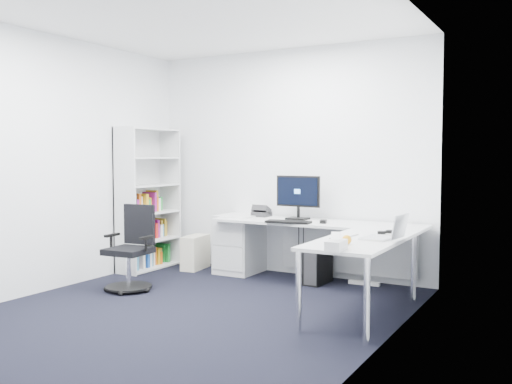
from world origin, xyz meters
The scene contains 21 objects.
ground centered at (0.00, 0.00, 0.00)m, with size 4.20×4.20×0.00m, color black.
ceiling centered at (0.00, 0.00, 2.70)m, with size 4.20×4.20×0.00m, color white.
wall_back centered at (0.00, 2.10, 1.35)m, with size 3.60×0.02×2.70m, color white.
wall_left centered at (-1.80, 0.00, 1.35)m, with size 0.02×4.20×2.70m, color white.
wall_right centered at (1.80, 0.00, 1.35)m, with size 0.02×4.20×2.70m, color white.
l_desk centered at (0.55, 1.40, 0.35)m, with size 2.37×1.33×0.69m, color silver, non-canonical shape.
drawer_pedestal centered at (-0.51, 1.84, 0.35)m, with size 0.46×0.57×0.71m, color silver.
bookshelf centered at (-1.62, 1.45, 0.89)m, with size 0.34×0.89×1.77m, color silver, non-canonical shape.
task_chair centered at (-1.05, 0.44, 0.45)m, with size 0.50×0.50×0.90m, color black, non-canonical shape.
black_pc_tower centered at (0.56, 1.74, 0.20)m, with size 0.18×0.41×0.41m, color black.
beige_pc_tower centered at (-1.11, 1.73, 0.21)m, with size 0.20×0.44×0.42m, color beige.
power_strip centered at (1.04, 1.92, 0.02)m, with size 0.35×0.06×0.04m, color silver.
monitor centered at (0.27, 1.82, 0.95)m, with size 0.54×0.17×0.52m, color black, non-canonical shape.
black_keyboard centered at (0.32, 1.46, 0.71)m, with size 0.49×0.17×0.02m, color black.
mouse centered at (0.66, 1.63, 0.71)m, with size 0.07×0.11×0.03m, color black.
desk_phone centered at (-0.25, 1.91, 0.76)m, with size 0.19×0.19×0.14m, color #28282A, non-canonical shape.
laptop centered at (1.53, 0.79, 0.81)m, with size 0.34×0.33×0.24m, color silver, non-canonical shape.
white_keyboard centered at (1.23, 0.76, 0.70)m, with size 0.11×0.38×0.01m, color silver.
headphones centered at (1.49, 1.16, 0.72)m, with size 0.11×0.18×0.05m, color black, non-canonical shape.
orange_fruit centered at (1.40, 0.35, 0.73)m, with size 0.08×0.08×0.08m, color orange.
tissue_box centered at (1.44, 0.03, 0.73)m, with size 0.12×0.23×0.08m, color silver.
Camera 1 is at (3.04, -4.09, 1.43)m, focal length 40.00 mm.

